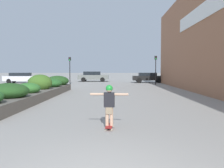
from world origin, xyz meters
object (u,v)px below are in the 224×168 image
object	(u,v)px
car_leftmost	(93,76)
traffic_light_left	(70,66)
car_center_left	(216,77)
car_rightmost	(21,78)
skateboarder	(109,101)
car_center_right	(148,77)
traffic_light_right	(156,65)
skateboard	(109,126)

from	to	relation	value
car_leftmost	traffic_light_left	world-z (taller)	traffic_light_left
car_center_left	car_rightmost	bearing A→B (deg)	-83.74
car_leftmost	skateboarder	bearing A→B (deg)	6.09
car_center_right	car_rightmost	bearing A→B (deg)	-85.44
car_rightmost	car_leftmost	bearing A→B (deg)	115.72
car_leftmost	car_center_left	distance (m)	18.78
car_leftmost	traffic_light_right	distance (m)	11.96
car_leftmost	car_rightmost	xyz separation A→B (m)	(-9.62, -4.64, -0.07)
traffic_light_right	car_leftmost	bearing A→B (deg)	136.11
car_center_left	traffic_light_left	world-z (taller)	traffic_light_left
car_leftmost	traffic_light_left	bearing A→B (deg)	-16.79
car_center_left	traffic_light_right	distance (m)	12.29
car_center_right	traffic_light_left	distance (m)	11.55
traffic_light_left	traffic_light_right	xyz separation A→B (m)	(10.83, -0.65, 0.07)
traffic_light_right	traffic_light_left	bearing A→B (deg)	176.54
skateboard	car_rightmost	size ratio (longest dim) A/B	0.16
skateboard	car_center_right	xyz separation A→B (m)	(4.93, 28.35, 0.71)
skateboard	car_center_right	distance (m)	28.79
skateboarder	car_center_right	bearing A→B (deg)	83.64
skateboard	skateboarder	bearing A→B (deg)	0.00
traffic_light_left	car_rightmost	bearing A→B (deg)	158.23
car_center_right	traffic_light_right	distance (m)	5.29
skateboard	car_center_left	world-z (taller)	car_center_left
traffic_light_right	car_center_left	bearing A→B (deg)	33.35
skateboarder	car_center_left	size ratio (longest dim) A/B	0.27
car_center_right	car_rightmost	size ratio (longest dim) A/B	0.97
skateboard	traffic_light_left	size ratio (longest dim) A/B	0.21
skateboarder	traffic_light_left	xyz separation A→B (m)	(-5.65, 23.99, 1.50)
skateboard	traffic_light_left	world-z (taller)	traffic_light_left
skateboard	traffic_light_left	xyz separation A→B (m)	(-5.65, 23.99, 2.30)
car_center_left	traffic_light_right	world-z (taller)	traffic_light_right
car_rightmost	skateboarder	bearing A→B (deg)	25.76
skateboarder	traffic_light_right	bearing A→B (deg)	80.99
car_rightmost	traffic_light_left	bearing A→B (deg)	68.23
car_leftmost	car_center_left	size ratio (longest dim) A/B	1.02
skateboard	car_rightmost	world-z (taller)	car_rightmost
car_center_left	car_center_right	size ratio (longest dim) A/B	1.02
skateboarder	car_rightmost	distance (m)	29.90
traffic_light_left	traffic_light_right	world-z (taller)	traffic_light_right
car_rightmost	traffic_light_left	distance (m)	8.06
car_leftmost	car_rightmost	distance (m)	10.68
car_rightmost	traffic_light_right	bearing A→B (deg)	78.84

